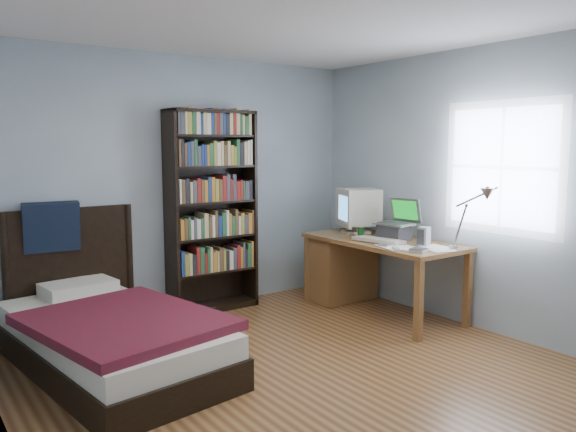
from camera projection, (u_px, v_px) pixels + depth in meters
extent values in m
plane|color=brown|center=(315.00, 379.00, 3.96)|extent=(4.20, 4.20, 0.00)
plane|color=white|center=(317.00, 12.00, 3.65)|extent=(4.20, 4.20, 0.00)
cube|color=gray|center=(183.00, 185.00, 5.50)|extent=(3.80, 0.04, 2.50)
cube|color=gray|center=(8.00, 226.00, 2.71)|extent=(0.04, 4.20, 2.50)
cube|color=gray|center=(486.00, 190.00, 4.90)|extent=(0.04, 4.20, 2.50)
cube|color=white|center=(502.00, 168.00, 4.75)|extent=(0.01, 1.14, 1.14)
cube|color=white|center=(502.00, 168.00, 4.74)|extent=(0.01, 1.00, 1.00)
cube|color=brown|center=(382.00, 242.00, 5.43)|extent=(0.75, 1.61, 0.04)
cube|color=brown|center=(419.00, 301.00, 4.68)|extent=(0.06, 0.06, 0.69)
cube|color=brown|center=(468.00, 290.00, 5.05)|extent=(0.06, 0.06, 0.69)
cube|color=brown|center=(308.00, 269.00, 5.90)|extent=(0.06, 0.06, 0.69)
cube|color=brown|center=(354.00, 261.00, 6.28)|extent=(0.06, 0.06, 0.69)
cube|color=brown|center=(342.00, 268.00, 5.95)|extent=(0.69, 0.40, 0.68)
cube|color=beige|center=(356.00, 231.00, 5.85)|extent=(0.32, 0.30, 0.03)
cylinder|color=beige|center=(356.00, 227.00, 5.84)|extent=(0.10, 0.10, 0.06)
cube|color=beige|center=(358.00, 207.00, 5.83)|extent=(0.50, 0.49, 0.37)
cube|color=beige|center=(344.00, 208.00, 5.72)|extent=(0.18, 0.37, 0.39)
cube|color=#3A8CD3|center=(343.00, 208.00, 5.71)|extent=(0.12, 0.27, 0.25)
cube|color=#2D2D30|center=(394.00, 233.00, 5.38)|extent=(0.25, 0.29, 0.15)
cube|color=#B0AFB4|center=(394.00, 224.00, 5.36)|extent=(0.29, 0.36, 0.02)
cube|color=#2D2D30|center=(393.00, 223.00, 5.35)|extent=(0.20, 0.28, 0.00)
cube|color=#B0AFB4|center=(406.00, 210.00, 5.44)|extent=(0.12, 0.34, 0.24)
cube|color=#0CBF26|center=(405.00, 210.00, 5.43)|extent=(0.09, 0.27, 0.18)
cube|color=#99999E|center=(454.00, 248.00, 4.90)|extent=(0.06, 0.05, 0.04)
cylinder|color=#99999E|center=(460.00, 226.00, 4.83)|extent=(0.02, 0.13, 0.37)
cylinder|color=#99999E|center=(477.00, 197.00, 4.59)|extent=(0.15, 0.31, 0.19)
cone|color=#99999E|center=(487.00, 194.00, 4.43)|extent=(0.11, 0.11, 0.10)
cube|color=beige|center=(379.00, 240.00, 5.29)|extent=(0.29, 0.52, 0.05)
cube|color=#959598|center=(424.00, 236.00, 5.07)|extent=(0.11, 0.11, 0.18)
cylinder|color=#063114|center=(361.00, 233.00, 5.49)|extent=(0.06, 0.06, 0.11)
ellipsoid|color=silver|center=(358.00, 234.00, 5.67)|extent=(0.06, 0.11, 0.04)
cube|color=#B0AFB4|center=(384.00, 246.00, 5.04)|extent=(0.07, 0.11, 0.02)
cube|color=#959598|center=(396.00, 249.00, 4.90)|extent=(0.07, 0.09, 0.02)
cube|color=#959598|center=(418.00, 250.00, 4.81)|extent=(0.16, 0.16, 0.03)
cube|color=black|center=(171.00, 215.00, 5.29)|extent=(0.03, 0.30, 1.98)
cube|color=black|center=(249.00, 209.00, 5.78)|extent=(0.03, 0.30, 1.98)
cube|color=black|center=(210.00, 112.00, 5.41)|extent=(0.89, 0.30, 0.03)
cube|color=black|center=(213.00, 306.00, 5.65)|extent=(0.89, 0.30, 0.06)
cube|color=black|center=(205.00, 210.00, 5.65)|extent=(0.89, 0.02, 1.98)
cube|color=olive|center=(213.00, 209.00, 5.51)|extent=(0.81, 0.22, 1.78)
cube|color=black|center=(110.00, 353.00, 4.16)|extent=(1.30, 2.20, 0.22)
cube|color=beige|center=(109.00, 328.00, 4.13)|extent=(1.25, 2.14, 0.16)
cube|color=maroon|center=(125.00, 322.00, 3.93)|extent=(1.35, 1.55, 0.07)
cube|color=beige|center=(79.00, 289.00, 4.76)|extent=(0.62, 0.44, 0.12)
cube|color=black|center=(71.00, 270.00, 4.92)|extent=(1.10, 0.05, 1.10)
cylinder|color=black|center=(6.00, 279.00, 4.60)|extent=(0.06, 0.06, 1.10)
cylinder|color=black|center=(130.00, 263.00, 5.20)|extent=(0.06, 0.06, 1.10)
cube|color=black|center=(51.00, 227.00, 4.76)|extent=(0.46, 0.20, 0.43)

